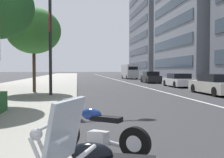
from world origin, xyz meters
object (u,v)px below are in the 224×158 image
at_px(car_far_down_avenue, 178,81).
at_px(car_lead_in_lane, 151,77).
at_px(car_following_behind, 216,85).
at_px(motorcycle_far_end_row, 97,132).
at_px(street_tree_by_lamp_post, 34,31).
at_px(delivery_van_ahead, 129,71).
at_px(street_lamp_with_banners, 56,8).

distance_m(car_far_down_avenue, car_lead_in_lane, 7.87).
relative_size(car_following_behind, car_lead_in_lane, 1.07).
xyz_separation_m(motorcycle_far_end_row, street_tree_by_lamp_post, (13.32, 3.36, 3.95)).
bearing_deg(car_far_down_avenue, delivery_van_ahead, 1.84).
distance_m(car_far_down_avenue, delivery_van_ahead, 22.50).
bearing_deg(car_lead_in_lane, street_tree_by_lamp_post, 139.21).
height_order(motorcycle_far_end_row, street_tree_by_lamp_post, street_tree_by_lamp_post).
distance_m(car_following_behind, car_far_down_avenue, 7.83).
relative_size(delivery_van_ahead, street_tree_by_lamp_post, 0.98).
height_order(car_lead_in_lane, street_tree_by_lamp_post, street_tree_by_lamp_post).
height_order(motorcycle_far_end_row, car_lead_in_lane, car_lead_in_lane).
height_order(car_lead_in_lane, delivery_van_ahead, delivery_van_ahead).
xyz_separation_m(car_far_down_avenue, street_lamp_with_banners, (-8.34, 11.05, 4.71)).
bearing_deg(car_following_behind, delivery_van_ahead, 0.68).
xyz_separation_m(street_lamp_with_banners, street_tree_by_lamp_post, (2.72, 1.73, -0.97)).
distance_m(car_lead_in_lane, street_tree_by_lamp_post, 18.59).
relative_size(car_lead_in_lane, street_tree_by_lamp_post, 0.76).
distance_m(car_following_behind, street_lamp_with_banners, 11.53).
bearing_deg(delivery_van_ahead, car_far_down_avenue, 178.84).
xyz_separation_m(motorcycle_far_end_row, car_following_behind, (11.14, -8.90, 0.24)).
bearing_deg(motorcycle_far_end_row, car_lead_in_lane, -72.31).
distance_m(street_lamp_with_banners, street_tree_by_lamp_post, 3.36).
bearing_deg(car_lead_in_lane, car_following_behind, -178.53).
relative_size(street_lamp_with_banners, street_tree_by_lamp_post, 1.52).
relative_size(car_lead_in_lane, street_lamp_with_banners, 0.50).
bearing_deg(street_tree_by_lamp_post, car_far_down_avenue, -66.24).
xyz_separation_m(car_far_down_avenue, delivery_van_ahead, (22.48, 0.28, 0.78)).
bearing_deg(car_following_behind, motorcycle_far_end_row, 142.54).
distance_m(motorcycle_far_end_row, car_lead_in_lane, 28.25).
bearing_deg(car_lead_in_lane, car_far_down_avenue, -174.77).
relative_size(motorcycle_far_end_row, street_tree_by_lamp_post, 0.32).
height_order(motorcycle_far_end_row, street_lamp_with_banners, street_lamp_with_banners).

